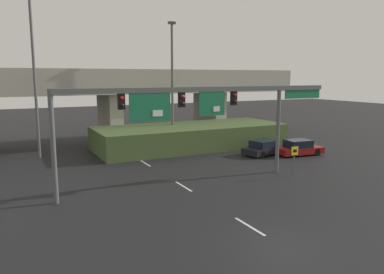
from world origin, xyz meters
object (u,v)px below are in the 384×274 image
at_px(signal_gantry, 199,104).
at_px(highway_light_pole_far, 33,60).
at_px(speed_limit_sign, 294,157).
at_px(parked_sedan_near_right, 264,148).
at_px(parked_sedan_mid_right, 299,148).
at_px(highway_light_pole_near, 172,82).

bearing_deg(signal_gantry, highway_light_pole_far, 123.45).
distance_m(speed_limit_sign, parked_sedan_near_right, 7.74).
relative_size(speed_limit_sign, parked_sedan_mid_right, 0.51).
distance_m(signal_gantry, parked_sedan_near_right, 12.13).
bearing_deg(parked_sedan_near_right, parked_sedan_mid_right, -42.18).
distance_m(parked_sedan_near_right, parked_sedan_mid_right, 3.12).
distance_m(highway_light_pole_near, parked_sedan_near_right, 11.30).
xyz_separation_m(highway_light_pole_near, parked_sedan_mid_right, (8.51, -9.21, -5.92)).
xyz_separation_m(highway_light_pole_near, parked_sedan_near_right, (5.80, -7.66, -5.94)).
height_order(signal_gantry, parked_sedan_mid_right, signal_gantry).
bearing_deg(parked_sedan_mid_right, parked_sedan_near_right, 156.02).
bearing_deg(signal_gantry, highway_light_pole_near, 73.53).
bearing_deg(parked_sedan_near_right, speed_limit_sign, -124.39).
xyz_separation_m(highway_light_pole_near, highway_light_pole_far, (-12.76, 0.17, 1.91)).
relative_size(signal_gantry, parked_sedan_near_right, 4.29).
distance_m(signal_gantry, speed_limit_sign, 8.00).
distance_m(signal_gantry, highway_light_pole_far, 16.37).
relative_size(speed_limit_sign, parked_sedan_near_right, 0.49).
relative_size(signal_gantry, highway_light_pole_far, 1.22).
distance_m(speed_limit_sign, parked_sedan_mid_right, 7.94).
bearing_deg(highway_light_pole_far, parked_sedan_mid_right, -23.80).
xyz_separation_m(parked_sedan_near_right, parked_sedan_mid_right, (2.71, -1.55, 0.02)).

